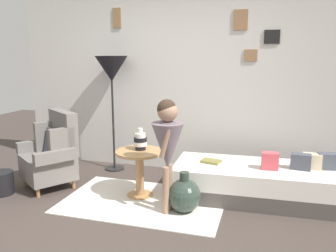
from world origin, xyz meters
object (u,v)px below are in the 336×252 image
magazine_basket (2,183)px  armchair (53,153)px  daybed (256,183)px  book_on_daybed (211,161)px  side_table (140,164)px  demijohn_near (184,195)px  person_child (168,141)px  vase_striped (140,141)px  floor_lamp (112,72)px

magazine_basket → armchair: bearing=41.6°
daybed → book_on_daybed: 0.58m
side_table → magazine_basket: 1.71m
book_on_daybed → demijohn_near: demijohn_near is taller
armchair → demijohn_near: bearing=-8.3°
daybed → person_child: size_ratio=1.57×
daybed → person_child: (-0.89, -0.63, 0.60)m
vase_striped → demijohn_near: (0.61, -0.31, -0.48)m
armchair → vase_striped: armchair is taller
floor_lamp → magazine_basket: floor_lamp is taller
side_table → daybed: bearing=12.8°
floor_lamp → armchair: bearing=-119.0°
demijohn_near → magazine_basket: demijohn_near is taller
armchair → vase_striped: size_ratio=3.71×
side_table → magazine_basket: side_table is taller
person_child → demijohn_near: person_child is taller
side_table → vase_striped: vase_striped is taller
armchair → side_table: armchair is taller
book_on_daybed → demijohn_near: 0.64m
vase_striped → demijohn_near: 0.84m
side_table → floor_lamp: bearing=130.9°
person_child → magazine_basket: size_ratio=4.39×
side_table → demijohn_near: bearing=-23.5°
daybed → magazine_basket: bearing=-166.5°
magazine_basket → floor_lamp: bearing=53.5°
person_child → demijohn_near: size_ratio=2.74×
armchair → daybed: bearing=7.0°
armchair → demijohn_near: (1.79, -0.26, -0.25)m
armchair → person_child: size_ratio=0.79×
vase_striped → magazine_basket: (-1.64, -0.46, -0.53)m
floor_lamp → person_child: bearing=-44.9°
daybed → demijohn_near: demijohn_near is taller
book_on_daybed → floor_lamp: bearing=160.7°
side_table → person_child: size_ratio=0.46×
armchair → demijohn_near: 1.83m
armchair → magazine_basket: size_ratio=3.46×
daybed → side_table: 1.39m
vase_striped → magazine_basket: vase_striped is taller
daybed → side_table: size_ratio=3.41×
armchair → side_table: bearing=0.3°
floor_lamp → vase_striped: bearing=-47.5°
vase_striped → book_on_daybed: bearing=17.0°
floor_lamp → demijohn_near: size_ratio=3.69×
armchair → magazine_basket: (-0.46, -0.41, -0.30)m
side_table → magazine_basket: bearing=-165.9°
vase_striped → daybed: bearing=10.7°
daybed → floor_lamp: bearing=165.6°
floor_lamp → magazine_basket: bearing=-126.5°
daybed → side_table: (-1.34, -0.30, 0.20)m
vase_striped → floor_lamp: floor_lamp is taller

